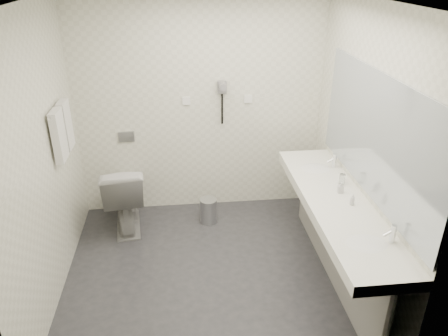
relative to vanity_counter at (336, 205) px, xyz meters
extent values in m
plane|color=#2C2B31|center=(-1.12, 0.20, -0.80)|extent=(2.80, 2.80, 0.00)
plane|color=white|center=(-1.12, 0.20, 1.70)|extent=(2.80, 2.80, 0.00)
plane|color=white|center=(-1.12, 1.50, 0.45)|extent=(2.80, 0.00, 2.80)
plane|color=white|center=(-1.12, -1.10, 0.45)|extent=(2.80, 0.00, 2.80)
plane|color=white|center=(-2.52, 0.20, 0.45)|extent=(0.00, 2.60, 2.60)
plane|color=white|center=(0.27, 0.20, 0.45)|extent=(0.00, 2.60, 2.60)
cube|color=white|center=(0.00, 0.00, 0.00)|extent=(0.55, 2.20, 0.10)
cube|color=gray|center=(0.02, 0.00, -0.42)|extent=(0.03, 2.15, 0.75)
cylinder|color=silver|center=(0.05, -1.04, -0.42)|extent=(0.06, 0.06, 0.75)
cylinder|color=silver|center=(0.05, 1.04, -0.42)|extent=(0.06, 0.06, 0.75)
cube|color=#B2BCC6|center=(0.26, 0.00, 0.65)|extent=(0.02, 2.20, 1.05)
ellipsoid|color=white|center=(0.00, -0.65, 0.04)|extent=(0.40, 0.31, 0.05)
ellipsoid|color=white|center=(0.00, 0.65, 0.04)|extent=(0.40, 0.31, 0.05)
cylinder|color=silver|center=(0.19, -0.65, 0.12)|extent=(0.04, 0.04, 0.15)
cylinder|color=silver|center=(0.19, 0.65, 0.12)|extent=(0.04, 0.04, 0.15)
imported|color=beige|center=(0.07, 0.13, 0.10)|extent=(0.05, 0.05, 0.11)
imported|color=beige|center=(0.10, -0.09, 0.10)|extent=(0.04, 0.04, 0.11)
cylinder|color=silver|center=(0.15, 0.29, 0.10)|extent=(0.07, 0.07, 0.10)
imported|color=white|center=(-2.02, 1.10, -0.40)|extent=(0.53, 0.83, 0.80)
cube|color=#B2B5BA|center=(-1.98, 1.49, 0.15)|extent=(0.18, 0.02, 0.12)
cylinder|color=#B2B5BA|center=(-1.08, 1.08, -0.66)|extent=(0.25, 0.25, 0.28)
cylinder|color=#B2B5BA|center=(-1.08, 1.08, -0.51)|extent=(0.20, 0.20, 0.02)
cylinder|color=silver|center=(-2.47, 0.75, 0.75)|extent=(0.02, 0.62, 0.02)
cube|color=white|center=(-2.46, 0.61, 0.53)|extent=(0.07, 0.24, 0.48)
cube|color=white|center=(-2.46, 0.89, 0.53)|extent=(0.07, 0.24, 0.48)
cube|color=gray|center=(-0.88, 1.47, 0.70)|extent=(0.10, 0.04, 0.14)
cylinder|color=gray|center=(-0.88, 1.40, 0.73)|extent=(0.08, 0.14, 0.08)
cylinder|color=black|center=(-0.88, 1.46, 0.45)|extent=(0.02, 0.02, 0.35)
cube|color=white|center=(-1.27, 1.49, 0.55)|extent=(0.09, 0.02, 0.09)
cube|color=white|center=(-0.57, 1.49, 0.55)|extent=(0.09, 0.02, 0.09)
camera|label=1|loc=(-1.36, -3.17, 1.98)|focal=34.35mm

